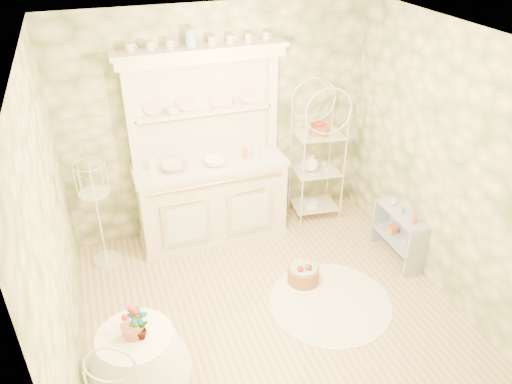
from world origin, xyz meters
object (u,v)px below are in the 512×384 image
object	(u,v)px
birdcage_stand	(97,208)
round_table	(139,366)
kitchen_dresser	(209,152)
side_shelf	(398,236)
bakers_rack	(318,154)
floor_basket	(303,273)

from	to	relation	value
birdcage_stand	round_table	bearing A→B (deg)	-85.90
kitchen_dresser	side_shelf	size ratio (longest dim) A/B	3.26
round_table	birdcage_stand	distance (m)	2.01
kitchen_dresser	side_shelf	distance (m)	2.35
kitchen_dresser	bakers_rack	size ratio (longest dim) A/B	1.29
floor_basket	side_shelf	bearing A→B (deg)	2.17
round_table	kitchen_dresser	bearing A→B (deg)	60.67
birdcage_stand	floor_basket	distance (m)	2.35
bakers_rack	round_table	world-z (taller)	bakers_rack
bakers_rack	birdcage_stand	xyz separation A→B (m)	(-2.67, -0.10, -0.16)
birdcage_stand	bakers_rack	bearing A→B (deg)	2.13
side_shelf	floor_basket	xyz separation A→B (m)	(-1.19, -0.05, -0.19)
bakers_rack	side_shelf	world-z (taller)	bakers_rack
side_shelf	kitchen_dresser	bearing A→B (deg)	148.28
bakers_rack	round_table	bearing A→B (deg)	-133.58
birdcage_stand	floor_basket	world-z (taller)	birdcage_stand
kitchen_dresser	floor_basket	size ratio (longest dim) A/B	6.70
kitchen_dresser	round_table	xyz separation A→B (m)	(-1.16, -2.06, -0.78)
round_table	birdcage_stand	xyz separation A→B (m)	(-0.14, 1.98, 0.36)
floor_basket	bakers_rack	bearing A→B (deg)	60.20
kitchen_dresser	side_shelf	xyz separation A→B (m)	(1.88, -1.12, -0.84)
kitchen_dresser	birdcage_stand	world-z (taller)	kitchen_dresser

